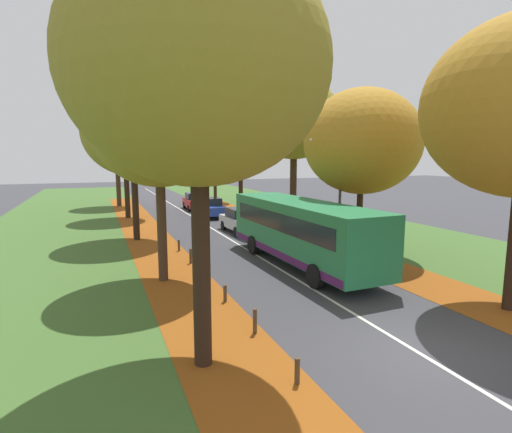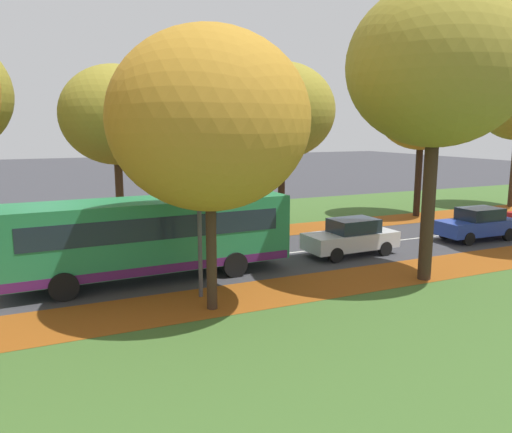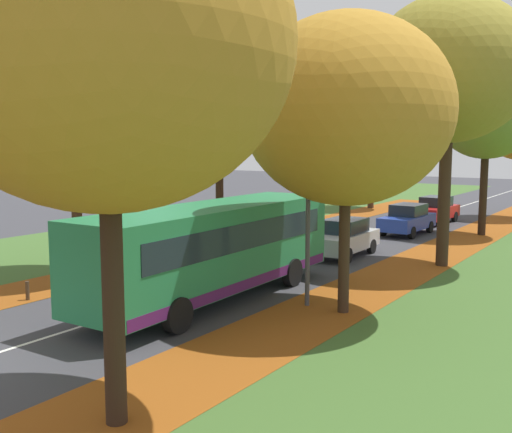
{
  "view_description": "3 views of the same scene",
  "coord_description": "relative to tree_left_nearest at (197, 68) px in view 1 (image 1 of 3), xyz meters",
  "views": [
    {
      "loc": [
        -7.52,
        -7.35,
        5.0
      ],
      "look_at": [
        0.83,
        13.42,
        1.69
      ],
      "focal_mm": 28.0,
      "sensor_mm": 36.0,
      "label": 1
    },
    {
      "loc": [
        19.3,
        4.92,
        5.58
      ],
      "look_at": [
        -0.44,
        13.86,
        1.71
      ],
      "focal_mm": 35.0,
      "sensor_mm": 36.0,
      "label": 2
    },
    {
      "loc": [
        12.63,
        -5.63,
        4.91
      ],
      "look_at": [
        0.56,
        12.14,
        2.24
      ],
      "focal_mm": 42.0,
      "sensor_mm": 36.0,
      "label": 3
    }
  ],
  "objects": [
    {
      "name": "bus",
      "position": [
        6.56,
        7.2,
        -5.25
      ],
      "size": [
        2.87,
        10.47,
        2.98
      ],
      "color": "#237A47",
      "rests_on": "ground"
    },
    {
      "name": "tree_right_mid",
      "position": [
        10.87,
        16.44,
        0.73
      ],
      "size": [
        6.3,
        6.3,
        10.54
      ],
      "color": "#382619",
      "rests_on": "ground"
    },
    {
      "name": "leaf_litter_right",
      "position": [
        9.91,
        12.4,
        -6.94
      ],
      "size": [
        2.8,
        60.0,
        0.0
      ],
      "primitive_type": "cube",
      "color": "#8C4714",
      "rests_on": "grass_verge_right"
    },
    {
      "name": "bollard_fourth",
      "position": [
        1.72,
        6.59,
        -6.6
      ],
      "size": [
        0.12,
        0.12,
        0.7
      ],
      "primitive_type": "cylinder",
      "color": "#4C3823",
      "rests_on": "ground"
    },
    {
      "name": "grass_verge_left",
      "position": [
        -3.89,
        18.4,
        -6.95
      ],
      "size": [
        12.0,
        90.0,
        0.01
      ],
      "primitive_type": "cube",
      "color": "#3D6028",
      "rests_on": "ground"
    },
    {
      "name": "ground_plane",
      "position": [
        5.31,
        -1.6,
        -6.95
      ],
      "size": [
        160.0,
        160.0,
        0.0
      ],
      "primitive_type": "plane",
      "color": "#38383D"
    },
    {
      "name": "tree_left_far",
      "position": [
        0.17,
        25.67,
        -0.24
      ],
      "size": [
        5.64,
        5.64,
        9.27
      ],
      "color": "black",
      "rests_on": "ground"
    },
    {
      "name": "bollard_second",
      "position": [
        1.8,
        1.11,
        -6.59
      ],
      "size": [
        0.12,
        0.12,
        0.73
      ],
      "primitive_type": "cylinder",
      "color": "#4C3823",
      "rests_on": "ground"
    },
    {
      "name": "car_silver_lead",
      "position": [
        6.71,
        16.05,
        -6.14
      ],
      "size": [
        1.86,
        4.24,
        1.62
      ],
      "color": "#B7BABF",
      "rests_on": "ground"
    },
    {
      "name": "tree_right_far",
      "position": [
        10.18,
        25.61,
        -0.67
      ],
      "size": [
        5.05,
        5.05,
        8.58
      ],
      "color": "black",
      "rests_on": "ground"
    },
    {
      "name": "streetlamp_right",
      "position": [
        8.98,
        8.22,
        -3.22
      ],
      "size": [
        1.89,
        0.28,
        6.0
      ],
      "color": "#47474C",
      "rests_on": "ground"
    },
    {
      "name": "grass_verge_right",
      "position": [
        14.51,
        18.4,
        -6.95
      ],
      "size": [
        12.0,
        90.0,
        0.01
      ],
      "primitive_type": "cube",
      "color": "#3D6028",
      "rests_on": "ground"
    },
    {
      "name": "tree_left_nearest",
      "position": [
        0.0,
        0.0,
        0.0
      ],
      "size": [
        5.87,
        5.87,
        9.62
      ],
      "color": "black",
      "rests_on": "ground"
    },
    {
      "name": "tree_left_near",
      "position": [
        0.17,
        7.16,
        -0.81
      ],
      "size": [
        5.16,
        5.16,
        8.48
      ],
      "color": "#422D1E",
      "rests_on": "ground"
    },
    {
      "name": "tree_left_mid",
      "position": [
        -0.04,
        16.05,
        -0.48
      ],
      "size": [
        5.77,
        5.77,
        9.08
      ],
      "color": "black",
      "rests_on": "ground"
    },
    {
      "name": "car_red_third_in_line",
      "position": [
        6.61,
        28.98,
        -6.14
      ],
      "size": [
        1.92,
        4.27,
        1.62
      ],
      "color": "#B21919",
      "rests_on": "ground"
    },
    {
      "name": "bollard_sixth",
      "position": [
        1.76,
        12.07,
        -6.64
      ],
      "size": [
        0.12,
        0.12,
        0.63
      ],
      "primitive_type": "cylinder",
      "color": "#4C3823",
      "rests_on": "ground"
    },
    {
      "name": "bollard_fifth",
      "position": [
        1.79,
        9.33,
        -6.59
      ],
      "size": [
        0.12,
        0.12,
        0.72
      ],
      "primitive_type": "cylinder",
      "color": "#4C3823",
      "rests_on": "ground"
    },
    {
      "name": "car_blue_following",
      "position": [
        6.81,
        23.62,
        -6.14
      ],
      "size": [
        1.88,
        4.25,
        1.62
      ],
      "color": "#233D9E",
      "rests_on": "ground"
    },
    {
      "name": "bollard_third",
      "position": [
        1.77,
        3.85,
        -6.65
      ],
      "size": [
        0.12,
        0.12,
        0.6
      ],
      "primitive_type": "cylinder",
      "color": "#4C3823",
      "rests_on": "ground"
    },
    {
      "name": "leaf_litter_left",
      "position": [
        0.71,
        12.4,
        -6.94
      ],
      "size": [
        2.8,
        60.0,
        0.0
      ],
      "primitive_type": "cube",
      "color": "#8C4714",
      "rests_on": "grass_verge_left"
    },
    {
      "name": "road_centre_line",
      "position": [
        5.31,
        18.4,
        -6.95
      ],
      "size": [
        0.12,
        80.0,
        0.01
      ],
      "primitive_type": "cube",
      "color": "silver",
      "rests_on": "ground"
    },
    {
      "name": "tree_right_distant",
      "position": [
        10.29,
        34.49,
        -1.01
      ],
      "size": [
        4.88,
        4.88,
        8.16
      ],
      "color": "#382619",
      "rests_on": "ground"
    },
    {
      "name": "tree_left_distant",
      "position": [
        -0.04,
        34.57,
        0.21
      ],
      "size": [
        5.54,
        5.54,
        9.69
      ],
      "color": "#422D1E",
      "rests_on": "ground"
    },
    {
      "name": "tree_right_near",
      "position": [
        10.52,
        8.2,
        -1.15
      ],
      "size": [
        5.95,
        5.95,
        8.49
      ],
      "color": "#382619",
      "rests_on": "ground"
    },
    {
      "name": "bollard_nearest",
      "position": [
        1.72,
        -1.63,
        -6.65
      ],
      "size": [
        0.12,
        0.12,
        0.61
      ],
      "primitive_type": "cylinder",
      "color": "#4C3823",
      "rests_on": "ground"
    }
  ]
}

